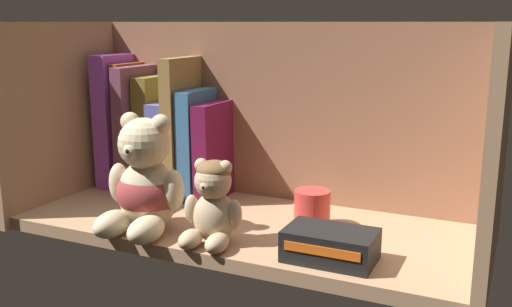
{
  "coord_description": "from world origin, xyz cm",
  "views": [
    {
      "loc": [
        38.09,
        -77.2,
        32.46
      ],
      "look_at": [
        2.12,
        0.0,
        13.16
      ],
      "focal_mm": 40.77,
      "sensor_mm": 36.0,
      "label": 1
    }
  ],
  "objects_px": {
    "book_3": "(156,133)",
    "book_7": "(218,150)",
    "book_1": "(132,125)",
    "book_0": "(119,120)",
    "book_5": "(188,126)",
    "pillar_candle": "(312,208)",
    "book_2": "(142,127)",
    "teddy_bear_larger": "(145,185)",
    "teddy_bear_smaller": "(212,204)",
    "book_6": "(202,142)",
    "book_4": "(173,146)",
    "small_product_box": "(330,245)"
  },
  "relations": [
    {
      "from": "book_5",
      "to": "book_7",
      "type": "xyz_separation_m",
      "value": [
        0.06,
        0.0,
        -0.04
      ]
    },
    {
      "from": "book_3",
      "to": "teddy_bear_smaller",
      "type": "relative_size",
      "value": 1.75
    },
    {
      "from": "book_2",
      "to": "book_7",
      "type": "xyz_separation_m",
      "value": [
        0.16,
        0.0,
        -0.03
      ]
    },
    {
      "from": "book_3",
      "to": "pillar_candle",
      "type": "xyz_separation_m",
      "value": [
        0.33,
        -0.08,
        -0.08
      ]
    },
    {
      "from": "book_1",
      "to": "teddy_bear_smaller",
      "type": "distance_m",
      "value": 0.35
    },
    {
      "from": "book_1",
      "to": "book_5",
      "type": "bearing_deg",
      "value": 0.0
    },
    {
      "from": "book_3",
      "to": "book_5",
      "type": "distance_m",
      "value": 0.07
    },
    {
      "from": "book_0",
      "to": "book_6",
      "type": "distance_m",
      "value": 0.18
    },
    {
      "from": "book_2",
      "to": "book_4",
      "type": "distance_m",
      "value": 0.07
    },
    {
      "from": "book_5",
      "to": "book_7",
      "type": "relative_size",
      "value": 1.44
    },
    {
      "from": "book_2",
      "to": "book_7",
      "type": "bearing_deg",
      "value": 0.0
    },
    {
      "from": "book_1",
      "to": "book_2",
      "type": "xyz_separation_m",
      "value": [
        0.02,
        0.0,
        -0.0
      ]
    },
    {
      "from": "book_3",
      "to": "book_7",
      "type": "bearing_deg",
      "value": 0.0
    },
    {
      "from": "book_0",
      "to": "book_4",
      "type": "height_order",
      "value": "book_0"
    },
    {
      "from": "teddy_bear_smaller",
      "to": "book_3",
      "type": "bearing_deg",
      "value": 138.64
    },
    {
      "from": "teddy_bear_smaller",
      "to": "book_1",
      "type": "bearing_deg",
      "value": 144.57
    },
    {
      "from": "book_3",
      "to": "book_7",
      "type": "distance_m",
      "value": 0.13
    },
    {
      "from": "pillar_candle",
      "to": "small_product_box",
      "type": "relative_size",
      "value": 0.48
    },
    {
      "from": "book_1",
      "to": "book_0",
      "type": "bearing_deg",
      "value": 180.0
    },
    {
      "from": "book_0",
      "to": "pillar_candle",
      "type": "xyz_separation_m",
      "value": [
        0.42,
        -0.08,
        -0.09
      ]
    },
    {
      "from": "teddy_bear_smaller",
      "to": "pillar_candle",
      "type": "xyz_separation_m",
      "value": [
        0.1,
        0.12,
        -0.03
      ]
    },
    {
      "from": "book_5",
      "to": "teddy_bear_larger",
      "type": "distance_m",
      "value": 0.21
    },
    {
      "from": "book_4",
      "to": "teddy_bear_smaller",
      "type": "xyz_separation_m",
      "value": [
        0.19,
        -0.2,
        -0.03
      ]
    },
    {
      "from": "book_3",
      "to": "pillar_candle",
      "type": "relative_size",
      "value": 3.69
    },
    {
      "from": "book_0",
      "to": "teddy_bear_smaller",
      "type": "bearing_deg",
      "value": -32.84
    },
    {
      "from": "book_0",
      "to": "pillar_candle",
      "type": "relative_size",
      "value": 4.34
    },
    {
      "from": "book_4",
      "to": "teddy_bear_larger",
      "type": "bearing_deg",
      "value": -68.3
    },
    {
      "from": "book_6",
      "to": "book_7",
      "type": "height_order",
      "value": "book_6"
    },
    {
      "from": "book_0",
      "to": "book_5",
      "type": "bearing_deg",
      "value": 0.0
    },
    {
      "from": "book_5",
      "to": "book_7",
      "type": "bearing_deg",
      "value": 0.0
    },
    {
      "from": "teddy_bear_larger",
      "to": "teddy_bear_smaller",
      "type": "height_order",
      "value": "teddy_bear_larger"
    },
    {
      "from": "book_1",
      "to": "book_3",
      "type": "distance_m",
      "value": 0.06
    },
    {
      "from": "book_1",
      "to": "teddy_bear_larger",
      "type": "xyz_separation_m",
      "value": [
        0.17,
        -0.2,
        -0.05
      ]
    },
    {
      "from": "book_6",
      "to": "book_7",
      "type": "bearing_deg",
      "value": 0.0
    },
    {
      "from": "book_4",
      "to": "book_7",
      "type": "distance_m",
      "value": 0.09
    },
    {
      "from": "book_0",
      "to": "book_2",
      "type": "distance_m",
      "value": 0.05
    },
    {
      "from": "book_0",
      "to": "book_5",
      "type": "xyz_separation_m",
      "value": [
        0.15,
        0.0,
        -0.0
      ]
    },
    {
      "from": "book_0",
      "to": "book_2",
      "type": "bearing_deg",
      "value": 0.0
    },
    {
      "from": "small_product_box",
      "to": "book_4",
      "type": "bearing_deg",
      "value": 152.19
    },
    {
      "from": "book_4",
      "to": "small_product_box",
      "type": "bearing_deg",
      "value": -27.81
    },
    {
      "from": "book_1",
      "to": "book_6",
      "type": "relative_size",
      "value": 1.21
    },
    {
      "from": "teddy_bear_smaller",
      "to": "pillar_candle",
      "type": "distance_m",
      "value": 0.16
    },
    {
      "from": "book_5",
      "to": "book_6",
      "type": "distance_m",
      "value": 0.04
    },
    {
      "from": "book_2",
      "to": "book_6",
      "type": "xyz_separation_m",
      "value": [
        0.13,
        0.0,
        -0.02
      ]
    },
    {
      "from": "book_5",
      "to": "pillar_candle",
      "type": "xyz_separation_m",
      "value": [
        0.27,
        -0.08,
        -0.09
      ]
    },
    {
      "from": "book_2",
      "to": "book_4",
      "type": "relative_size",
      "value": 1.37
    },
    {
      "from": "pillar_candle",
      "to": "teddy_bear_smaller",
      "type": "bearing_deg",
      "value": -129.92
    },
    {
      "from": "book_0",
      "to": "book_1",
      "type": "relative_size",
      "value": 1.07
    },
    {
      "from": "book_1",
      "to": "book_6",
      "type": "xyz_separation_m",
      "value": [
        0.15,
        0.0,
        -0.02
      ]
    },
    {
      "from": "book_0",
      "to": "pillar_candle",
      "type": "distance_m",
      "value": 0.44
    }
  ]
}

